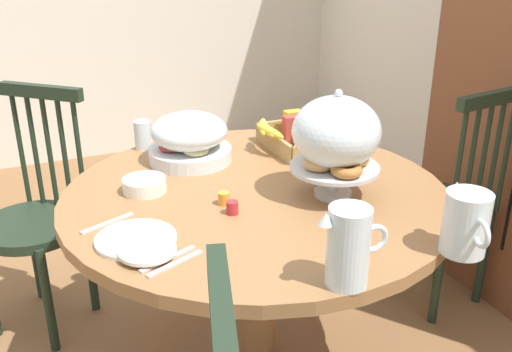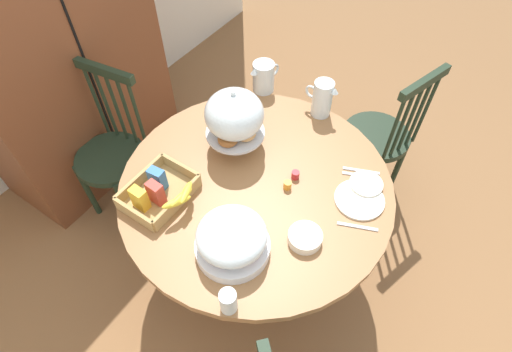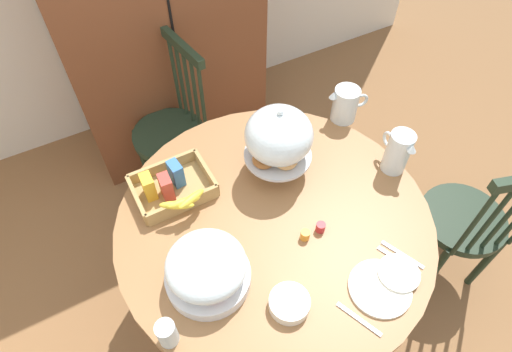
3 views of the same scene
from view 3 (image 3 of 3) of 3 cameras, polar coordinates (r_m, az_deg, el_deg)
ground_plane at (r=2.27m, az=0.33°, el=-19.43°), size 10.00×10.00×0.00m
dining_table at (r=1.85m, az=2.27°, el=-9.10°), size 1.25×1.25×0.74m
windsor_chair_near_window at (r=2.42m, az=-11.08°, el=5.76°), size 0.40×0.40×0.97m
windsor_chair_facing_door at (r=2.23m, az=26.30°, el=-5.68°), size 0.42×0.42×0.97m
pastry_stand_with_dome at (r=1.67m, az=3.09°, el=5.15°), size 0.28×0.28×0.34m
fruit_platter_covered at (r=1.48m, az=-6.63°, el=-12.32°), size 0.30×0.30×0.18m
orange_juice_pitcher at (r=1.85m, az=18.41°, el=2.90°), size 0.10×0.18×0.20m
milk_pitcher at (r=2.03m, az=11.87°, el=9.23°), size 0.20×0.12×0.17m
cereal_basket at (r=1.74m, az=-11.27°, el=-1.53°), size 0.32×0.30×0.12m
china_plate_large at (r=1.59m, az=16.30°, el=-14.25°), size 0.22×0.22×0.01m
china_plate_small at (r=1.62m, az=18.61°, el=-12.24°), size 0.15×0.15×0.01m
cereal_bowl at (r=1.49m, az=4.50°, el=-16.68°), size 0.14×0.14×0.04m
drinking_glass at (r=1.45m, az=-11.86°, el=-19.98°), size 0.06×0.06×0.11m
jam_jar_strawberry at (r=1.64m, az=8.66°, el=-6.83°), size 0.04×0.04×0.04m
jam_jar_apricot at (r=1.62m, az=6.61°, el=-7.87°), size 0.04×0.04×0.04m
table_knife at (r=1.66m, az=18.60°, el=-10.69°), size 0.08×0.16×0.01m
dinner_fork at (r=1.68m, az=19.06°, el=-9.96°), size 0.08×0.16×0.01m
soup_spoon at (r=1.53m, az=13.66°, el=-18.19°), size 0.08×0.16×0.01m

